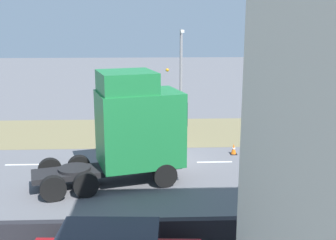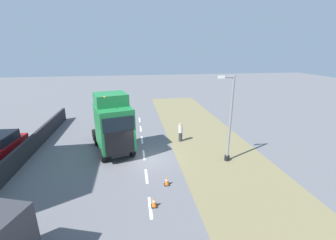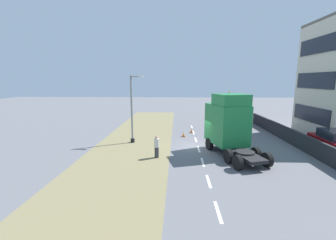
# 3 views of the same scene
# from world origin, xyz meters

# --- Properties ---
(ground_plane) EXTENTS (120.00, 120.00, 0.00)m
(ground_plane) POSITION_xyz_m (0.00, 0.00, 0.00)
(ground_plane) COLOR slate
(ground_plane) RESTS_ON ground
(grass_verge) EXTENTS (7.00, 44.00, 0.01)m
(grass_verge) POSITION_xyz_m (-6.00, 0.00, 0.01)
(grass_verge) COLOR olive
(grass_verge) RESTS_ON ground
(lane_markings) EXTENTS (0.16, 21.00, 0.00)m
(lane_markings) POSITION_xyz_m (0.00, -0.70, 0.00)
(lane_markings) COLOR white
(lane_markings) RESTS_ON ground
(lorry_cab) EXTENTS (4.15, 6.75, 5.07)m
(lorry_cab) POSITION_xyz_m (2.31, -1.46, 2.46)
(lorry_cab) COLOR black
(lorry_cab) RESTS_ON ground
(lamp_post) EXTENTS (1.32, 0.39, 6.46)m
(lamp_post) POSITION_xyz_m (-6.21, 1.21, 2.90)
(lamp_post) COLOR black
(lamp_post) RESTS_ON ground
(pedestrian) EXTENTS (0.39, 0.39, 1.78)m
(pedestrian) POSITION_xyz_m (-3.51, -3.06, 0.88)
(pedestrian) COLOR #333338
(pedestrian) RESTS_ON ground
(traffic_cone_lead) EXTENTS (0.36, 0.36, 0.58)m
(traffic_cone_lead) POSITION_xyz_m (-0.23, 5.63, 0.28)
(traffic_cone_lead) COLOR black
(traffic_cone_lead) RESTS_ON ground
(traffic_cone_trailing) EXTENTS (0.36, 0.36, 0.58)m
(traffic_cone_trailing) POSITION_xyz_m (-1.22, 3.71, 0.28)
(traffic_cone_trailing) COLOR black
(traffic_cone_trailing) RESTS_ON ground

